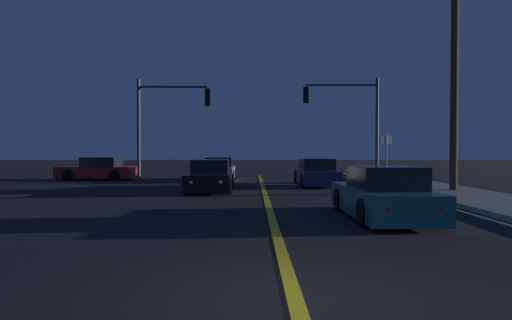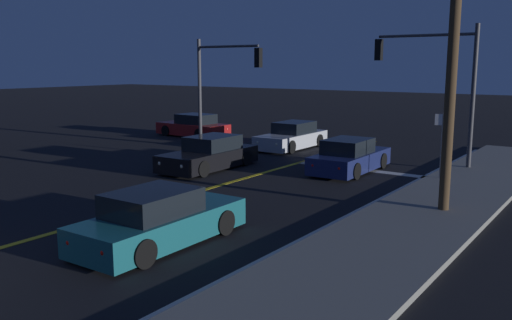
{
  "view_description": "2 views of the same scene",
  "coord_description": "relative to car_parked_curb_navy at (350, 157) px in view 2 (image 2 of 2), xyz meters",
  "views": [
    {
      "loc": [
        -0.49,
        -5.1,
        1.72
      ],
      "look_at": [
        -0.31,
        17.75,
        1.25
      ],
      "focal_mm": 31.45,
      "sensor_mm": 36.0,
      "label": 1
    },
    {
      "loc": [
        11.86,
        -2.57,
        4.22
      ],
      "look_at": [
        0.48,
        13.63,
        0.74
      ],
      "focal_mm": 38.14,
      "sensor_mm": 36.0,
      "label": 2
    }
  ],
  "objects": [
    {
      "name": "sidewalk_right",
      "position": [
        4.64,
        -7.44,
        -0.51
      ],
      "size": [
        3.2,
        34.49,
        0.15
      ],
      "primitive_type": "cube",
      "color": "slate",
      "rests_on": "ground"
    },
    {
      "name": "lane_line_center",
      "position": [
        -2.66,
        -7.44,
        -0.58
      ],
      "size": [
        0.2,
        32.58,
        0.01
      ],
      "primitive_type": "cube",
      "color": "gold",
      "rests_on": "ground"
    },
    {
      "name": "lane_line_edge_right",
      "position": [
        2.79,
        -7.44,
        -0.58
      ],
      "size": [
        0.16,
        32.58,
        0.01
      ],
      "primitive_type": "cube",
      "color": "silver",
      "rests_on": "ground"
    },
    {
      "name": "stop_bar",
      "position": [
        0.19,
        0.64,
        -0.58
      ],
      "size": [
        5.69,
        0.5,
        0.01
      ],
      "primitive_type": "cube",
      "color": "silver",
      "rests_on": "ground"
    },
    {
      "name": "car_parked_curb_navy",
      "position": [
        0.0,
        0.0,
        0.0
      ],
      "size": [
        1.91,
        4.39,
        1.34
      ],
      "rotation": [
        0.0,
        0.0,
        0.02
      ],
      "color": "navy",
      "rests_on": "ground"
    },
    {
      "name": "car_far_approaching_silver",
      "position": [
        -5.1,
        3.98,
        0.0
      ],
      "size": [
        1.87,
        4.6,
        1.34
      ],
      "rotation": [
        0.0,
        0.0,
        3.15
      ],
      "color": "#B2B5BA",
      "rests_on": "ground"
    },
    {
      "name": "car_mid_block_red",
      "position": [
        -12.36,
        4.62,
        0.0
      ],
      "size": [
        4.55,
        2.11,
        1.34
      ],
      "rotation": [
        0.0,
        0.0,
        1.52
      ],
      "color": "maroon",
      "rests_on": "ground"
    },
    {
      "name": "car_distant_tail_teal",
      "position": [
        0.18,
        -10.74,
        0.0
      ],
      "size": [
        1.9,
        4.51,
        1.34
      ],
      "rotation": [
        0.0,
        0.0,
        0.01
      ],
      "color": "#195960",
      "rests_on": "ground"
    },
    {
      "name": "car_lead_oncoming_black",
      "position": [
        -4.98,
        -2.71,
        0.0
      ],
      "size": [
        1.98,
        4.67,
        1.34
      ],
      "rotation": [
        0.0,
        0.0,
        3.16
      ],
      "color": "black",
      "rests_on": "ground"
    },
    {
      "name": "traffic_signal_near_right",
      "position": [
        2.33,
        2.94,
        3.31
      ],
      "size": [
        4.23,
        0.28,
        5.8
      ],
      "rotation": [
        0.0,
        0.0,
        3.14
      ],
      "color": "#38383D",
      "rests_on": "ground"
    },
    {
      "name": "traffic_signal_far_left",
      "position": [
        -7.74,
        1.54,
        3.09
      ],
      "size": [
        3.87,
        0.28,
        5.49
      ],
      "color": "#38383D",
      "rests_on": "ground"
    },
    {
      "name": "utility_pole_right",
      "position": [
        4.94,
        -4.2,
        4.61
      ],
      "size": [
        1.53,
        0.29,
        10.02
      ],
      "color": "#42301E",
      "rests_on": "ground"
    },
    {
      "name": "street_sign_corner",
      "position": [
        3.54,
        0.14,
        1.11
      ],
      "size": [
        0.56,
        0.13,
        2.53
      ],
      "color": "slate",
      "rests_on": "ground"
    }
  ]
}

